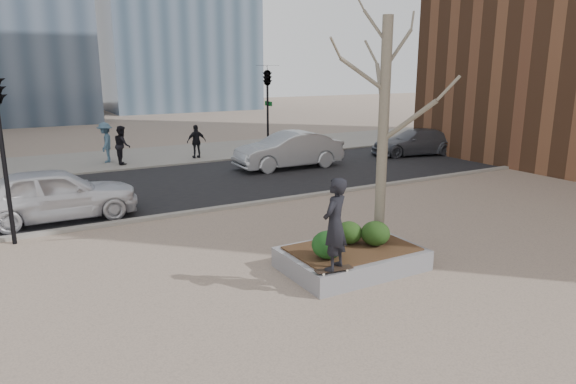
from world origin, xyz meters
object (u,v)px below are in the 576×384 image
skateboarder (335,224)px  planter (352,259)px  police_car (55,194)px  skateboard (334,270)px

skateboarder → planter: bearing=-171.1°
skateboarder → police_car: skateboarder is taller
police_car → skateboard: bearing=-151.4°
skateboarder → skateboard: bearing=74.2°
skateboard → skateboarder: size_ratio=0.42×
police_car → skateboarder: bearing=-151.4°
planter → skateboarder: (-1.10, -0.88, 1.22)m
skateboard → skateboarder: skateboarder is taller
skateboard → police_car: bearing=124.8°
planter → police_car: bearing=126.1°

